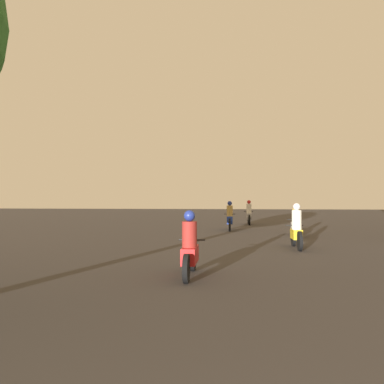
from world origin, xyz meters
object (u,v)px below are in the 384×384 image
motorcycle_blue (230,218)px  motorcycle_silver (249,215)px  motorcycle_red (190,250)px  motorcycle_yellow (296,230)px  motorcycle_white (296,223)px

motorcycle_blue → motorcycle_silver: bearing=71.9°
motorcycle_red → motorcycle_yellow: motorcycle_yellow is taller
motorcycle_yellow → motorcycle_blue: 7.48m
motorcycle_yellow → motorcycle_white: 4.44m
motorcycle_red → motorcycle_blue: size_ratio=0.91×
motorcycle_silver → motorcycle_white: bearing=-72.6°
motorcycle_blue → motorcycle_silver: motorcycle_silver is taller
motorcycle_white → motorcycle_silver: size_ratio=1.04×
motorcycle_blue → motorcycle_silver: (1.21, 4.51, 0.01)m
motorcycle_blue → motorcycle_silver: 4.67m
motorcycle_white → motorcycle_blue: (-2.99, 2.73, 0.04)m
motorcycle_yellow → motorcycle_white: size_ratio=0.93×
motorcycle_white → motorcycle_silver: bearing=111.4°
motorcycle_red → motorcycle_yellow: 5.79m
motorcycle_yellow → motorcycle_silver: size_ratio=0.97×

